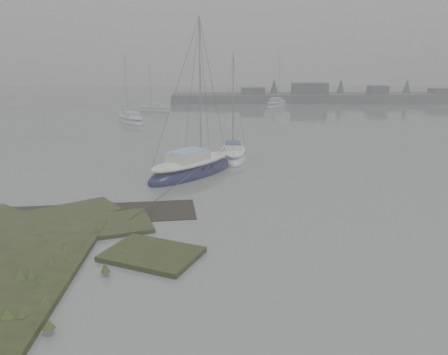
# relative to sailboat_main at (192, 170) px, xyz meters

# --- Properties ---
(ground) EXTENTS (160.00, 160.00, 0.00)m
(ground) POSITION_rel_sailboat_main_xyz_m (-1.49, 18.13, -0.33)
(ground) COLOR slate
(ground) RESTS_ON ground
(far_shoreline) EXTENTS (60.00, 8.00, 4.15)m
(far_shoreline) POSITION_rel_sailboat_main_xyz_m (25.35, 50.02, 0.52)
(far_shoreline) COLOR #4C4F51
(far_shoreline) RESTS_ON ground
(sailboat_main) EXTENTS (6.72, 7.51, 10.75)m
(sailboat_main) POSITION_rel_sailboat_main_xyz_m (0.00, 0.00, 0.00)
(sailboat_main) COLOR #0F1135
(sailboat_main) RESTS_ON ground
(sailboat_white) EXTENTS (2.12, 5.98, 8.37)m
(sailboat_white) POSITION_rel_sailboat_main_xyz_m (2.95, 4.69, -0.07)
(sailboat_white) COLOR silver
(sailboat_white) RESTS_ON ground
(sailboat_far_a) EXTENTS (4.84, 6.23, 8.57)m
(sailboat_far_a) POSITION_rel_sailboat_main_xyz_m (-8.26, 24.14, -0.07)
(sailboat_far_a) COLOR silver
(sailboat_far_a) RESTS_ON ground
(sailboat_far_b) EXTENTS (5.04, 6.80, 9.28)m
(sailboat_far_b) POSITION_rel_sailboat_main_xyz_m (11.55, 41.24, -0.05)
(sailboat_far_b) COLOR #B1B5BB
(sailboat_far_b) RESTS_ON ground
(sailboat_far_c) EXTENTS (5.64, 3.77, 7.59)m
(sailboat_far_c) POSITION_rel_sailboat_main_xyz_m (-6.80, 35.72, -0.10)
(sailboat_far_c) COLOR #9DA2A6
(sailboat_far_c) RESTS_ON ground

